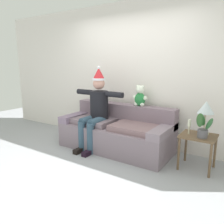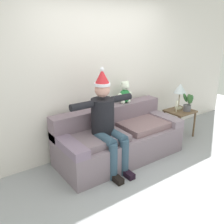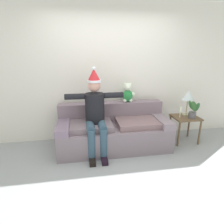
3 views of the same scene
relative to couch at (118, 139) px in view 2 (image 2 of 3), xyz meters
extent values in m
plane|color=#95979D|center=(0.00, -1.03, -0.32)|extent=(10.00, 10.00, 0.00)
cube|color=silver|center=(0.00, 0.52, 1.03)|extent=(7.00, 0.10, 2.70)
cube|color=slate|center=(0.00, -0.05, -0.10)|extent=(2.05, 0.87, 0.45)
cube|color=slate|center=(0.00, 0.27, 0.30)|extent=(2.05, 0.24, 0.36)
cube|color=slate|center=(-0.91, -0.05, 0.18)|extent=(0.22, 0.87, 0.12)
cube|color=gray|center=(0.91, -0.05, 0.18)|extent=(0.22, 0.87, 0.12)
cube|color=slate|center=(-0.46, -0.10, 0.17)|extent=(0.82, 0.61, 0.10)
cube|color=slate|center=(0.46, -0.10, 0.17)|extent=(0.82, 0.61, 0.10)
cylinder|color=black|center=(-0.35, -0.07, 0.48)|extent=(0.34, 0.34, 0.52)
sphere|color=tan|center=(-0.35, -0.07, 0.88)|extent=(0.22, 0.22, 0.22)
cylinder|color=white|center=(-0.35, -0.07, 0.96)|extent=(0.23, 0.23, 0.04)
cone|color=red|center=(-0.35, -0.07, 1.07)|extent=(0.21, 0.21, 0.20)
sphere|color=white|center=(-0.35, -0.07, 1.17)|extent=(0.06, 0.06, 0.06)
cylinder|color=#334D62|center=(-0.45, -0.27, 0.22)|extent=(0.14, 0.40, 0.14)
cylinder|color=#334D62|center=(-0.45, -0.47, -0.05)|extent=(0.13, 0.13, 0.55)
cube|color=black|center=(-0.45, -0.55, -0.28)|extent=(0.10, 0.24, 0.08)
cylinder|color=#334D62|center=(-0.25, -0.27, 0.22)|extent=(0.14, 0.40, 0.14)
cylinder|color=#334D62|center=(-0.25, -0.47, -0.05)|extent=(0.13, 0.13, 0.55)
cube|color=black|center=(-0.25, -0.55, -0.28)|extent=(0.10, 0.24, 0.08)
cylinder|color=black|center=(-0.69, -0.07, 0.70)|extent=(0.34, 0.10, 0.10)
cylinder|color=black|center=(-0.01, -0.07, 0.70)|extent=(0.34, 0.10, 0.10)
ellipsoid|color=#267D3D|center=(0.33, 0.27, 0.60)|extent=(0.20, 0.16, 0.24)
sphere|color=white|center=(0.33, 0.27, 0.78)|extent=(0.15, 0.15, 0.15)
sphere|color=white|center=(0.33, 0.21, 0.77)|extent=(0.07, 0.07, 0.07)
sphere|color=white|center=(0.28, 0.27, 0.84)|extent=(0.05, 0.05, 0.05)
sphere|color=white|center=(0.38, 0.27, 0.84)|extent=(0.05, 0.05, 0.05)
sphere|color=white|center=(0.23, 0.27, 0.63)|extent=(0.08, 0.08, 0.08)
sphere|color=white|center=(0.27, 0.24, 0.52)|extent=(0.08, 0.08, 0.08)
sphere|color=white|center=(0.44, 0.27, 0.63)|extent=(0.08, 0.08, 0.08)
sphere|color=white|center=(0.39, 0.24, 0.52)|extent=(0.08, 0.08, 0.08)
cube|color=brown|center=(1.45, -0.03, 0.19)|extent=(0.50, 0.44, 0.03)
cylinder|color=brown|center=(1.23, -0.23, -0.07)|extent=(0.04, 0.04, 0.50)
cylinder|color=brown|center=(1.67, -0.23, -0.07)|extent=(0.04, 0.04, 0.50)
cylinder|color=brown|center=(1.23, 0.16, -0.07)|extent=(0.04, 0.04, 0.50)
cylinder|color=brown|center=(1.67, 0.16, -0.07)|extent=(0.04, 0.04, 0.50)
cylinder|color=#B7B790|center=(1.51, 0.05, 0.22)|extent=(0.14, 0.14, 0.03)
cylinder|color=#BAAB8C|center=(1.51, 0.05, 0.38)|extent=(0.02, 0.02, 0.29)
cone|color=silver|center=(1.51, 0.05, 0.62)|extent=(0.24, 0.24, 0.18)
cylinder|color=#535055|center=(1.52, -0.13, 0.27)|extent=(0.14, 0.14, 0.12)
ellipsoid|color=#2B5A30|center=(1.60, -0.13, 0.42)|extent=(0.13, 0.10, 0.19)
ellipsoid|color=#2B5C2B|center=(1.49, -0.10, 0.46)|extent=(0.17, 0.15, 0.20)
ellipsoid|color=#2C5428|center=(1.48, -0.20, 0.47)|extent=(0.14, 0.14, 0.21)
cylinder|color=beige|center=(1.31, -0.05, 0.27)|extent=(0.02, 0.02, 0.12)
cylinder|color=white|center=(1.31, -0.05, 0.38)|extent=(0.04, 0.04, 0.10)
camera|label=1|loc=(2.11, -3.35, 1.24)|focal=35.68mm
camera|label=2|loc=(-2.22, -2.91, 1.74)|focal=39.76mm
camera|label=3|loc=(-0.57, -3.26, 1.44)|focal=30.14mm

